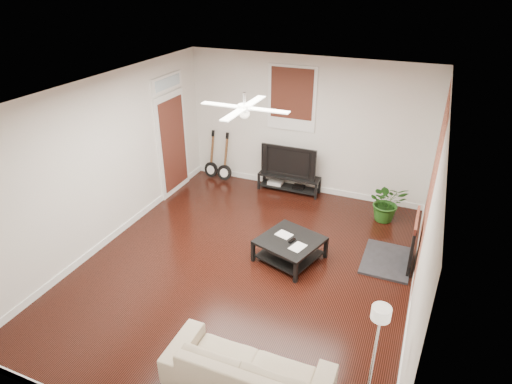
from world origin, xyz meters
The scene contains 14 objects.
room centered at (0.00, 0.00, 1.40)m, with size 5.01×6.01×2.81m.
brick_accent centered at (2.49, 1.00, 1.40)m, with size 0.02×2.20×2.80m, color brown.
fireplace centered at (2.20, 1.00, 0.46)m, with size 0.80×1.10×0.92m, color black.
window_back centered at (-0.30, 2.97, 1.95)m, with size 1.00×0.06×1.30m, color #3F1B11.
door_left centered at (-2.46, 1.90, 1.25)m, with size 0.08×1.00×2.50m, color white.
tv_stand centered at (-0.23, 2.78, 0.18)m, with size 1.31×0.35×0.37m, color black.
tv centered at (-0.23, 2.80, 0.70)m, with size 1.17×0.15×0.67m, color black.
coffee_table centered at (0.57, 0.46, 0.19)m, with size 0.90×0.90×0.38m, color black.
sofa centered at (0.91, -2.04, 0.27)m, with size 1.88×0.74×0.55m, color #BBA98C.
floor_lamp centered at (2.20, -1.94, 0.77)m, with size 0.25×0.25×1.54m, color silver, non-canonical shape.
potted_plant centered at (1.83, 2.34, 0.38)m, with size 0.68×0.59×0.76m, color #1F5016.
guitar_left centered at (-2.07, 2.75, 0.54)m, with size 0.34×0.24×1.09m, color black, non-canonical shape.
guitar_right centered at (-1.72, 2.72, 0.54)m, with size 0.34×0.24×1.09m, color black, non-canonical shape.
ceiling_fan centered at (0.00, 0.00, 2.60)m, with size 1.24×1.24×0.32m, color white, non-canonical shape.
Camera 1 is at (2.30, -5.14, 4.24)m, focal length 30.53 mm.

